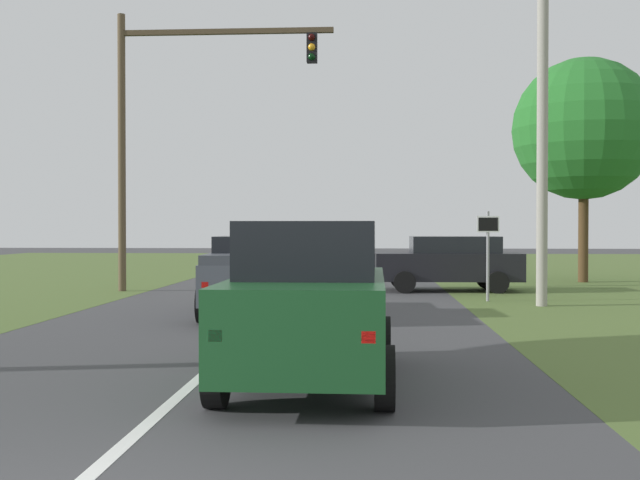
{
  "coord_description": "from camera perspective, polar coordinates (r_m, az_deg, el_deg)",
  "views": [
    {
      "loc": [
        2.25,
        -4.83,
        2.01
      ],
      "look_at": [
        0.78,
        18.62,
        1.63
      ],
      "focal_mm": 43.8,
      "sensor_mm": 36.0,
      "label": 1
    }
  ],
  "objects": [
    {
      "name": "red_suv_near",
      "position": [
        10.04,
        -0.68,
        -4.39
      ],
      "size": [
        2.12,
        4.49,
        2.08
      ],
      "color": "#194C23",
      "rests_on": "ground_plane"
    },
    {
      "name": "crossing_suv_far",
      "position": [
        24.95,
        9.4,
        -1.6
      ],
      "size": [
        4.59,
        2.16,
        1.73
      ],
      "color": "black",
      "rests_on": "ground_plane"
    },
    {
      "name": "ground_plane",
      "position": [
        15.37,
        -4.9,
        -6.58
      ],
      "size": [
        120.0,
        120.0,
        0.0
      ],
      "primitive_type": "plane",
      "color": "#424244"
    },
    {
      "name": "pickup_truck_lead",
      "position": [
        17.84,
        -4.59,
        -2.49
      ],
      "size": [
        2.46,
        5.03,
        1.81
      ],
      "color": "#4C515B",
      "rests_on": "ground_plane"
    },
    {
      "name": "oak_tree_right",
      "position": [
        30.37,
        18.72,
        7.67
      ],
      "size": [
        5.17,
        5.17,
        8.2
      ],
      "color": "#4C351E",
      "rests_on": "ground_plane"
    },
    {
      "name": "utility_pole_right",
      "position": [
        20.77,
        15.94,
        7.5
      ],
      "size": [
        0.28,
        0.28,
        8.8
      ],
      "primitive_type": "cylinder",
      "color": "#9E998E",
      "rests_on": "ground_plane"
    },
    {
      "name": "keep_moving_sign",
      "position": [
        21.6,
        12.17,
        -0.27
      ],
      "size": [
        0.6,
        0.09,
        2.45
      ],
      "color": "gray",
      "rests_on": "ground_plane"
    },
    {
      "name": "traffic_light",
      "position": [
        25.17,
        -10.81,
        9.18
      ],
      "size": [
        6.8,
        0.4,
        8.71
      ],
      "color": "brown",
      "rests_on": "ground_plane"
    }
  ]
}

